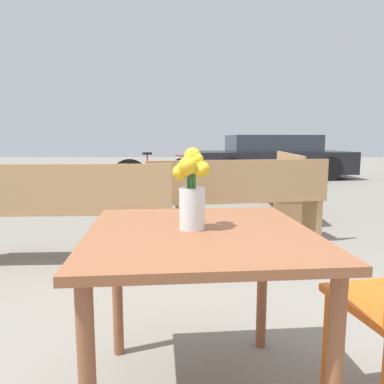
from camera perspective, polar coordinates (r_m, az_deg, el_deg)
table_front at (r=1.44m, az=1.21°, el=-9.63°), size 0.92×0.97×0.71m
flower_vase at (r=1.41m, az=-0.06°, el=-0.26°), size 0.14×0.16×0.31m
bench_near at (r=3.28m, az=-18.30°, el=-2.52°), size 1.75×0.45×0.85m
bench_middle at (r=3.73m, az=6.93°, el=-0.86°), size 1.84×0.68×0.85m
bench_far at (r=5.38m, az=13.56°, el=1.75°), size 0.47×1.87×0.85m
table_back at (r=4.29m, az=-6.73°, el=1.91°), size 0.78×0.82×0.72m
bicycle at (r=6.70m, az=-5.27°, el=2.26°), size 1.57×0.79×0.81m
parked_car at (r=10.29m, az=11.96°, el=5.20°), size 4.21×2.13×1.14m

